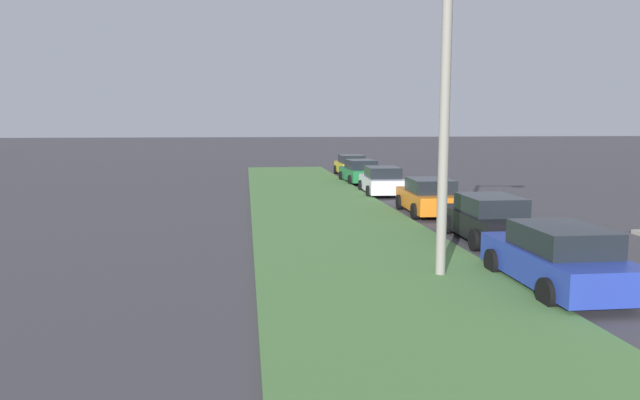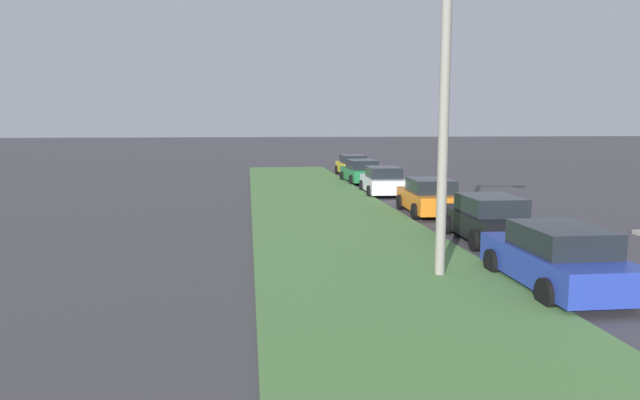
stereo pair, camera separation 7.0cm
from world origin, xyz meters
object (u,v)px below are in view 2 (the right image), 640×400
parked_car_black (488,219)px  parked_car_green (361,172)px  parked_car_yellow (352,165)px  parked_car_blue (557,258)px  streetlight (460,93)px  parked_car_white (383,181)px  parked_car_orange (430,197)px

parked_car_black → parked_car_green: same height
parked_car_yellow → parked_car_blue: bearing=179.3°
parked_car_black → parked_car_blue: bearing=174.1°
parked_car_black → parked_car_yellow: 23.65m
parked_car_black → streetlight: 6.11m
streetlight → parked_car_white: bearing=-7.2°
parked_car_black → parked_car_orange: bearing=2.2°
parked_car_blue → parked_car_yellow: size_ratio=1.00×
parked_car_blue → parked_car_orange: (10.95, -0.54, 0.00)m
parked_car_black → streetlight: bearing=149.1°
parked_car_white → parked_car_yellow: 11.43m
parked_car_black → parked_car_white: size_ratio=0.99×
parked_car_white → parked_car_green: size_ratio=1.00×
parked_car_black → parked_car_yellow: same height
parked_car_black → parked_car_orange: size_ratio=0.99×
parked_car_black → parked_car_white: bearing=3.5°
parked_car_black → parked_car_white: same height
parked_car_white → parked_car_yellow: same height
parked_car_blue → parked_car_orange: bearing=-2.1°
parked_car_orange → parked_car_white: 6.61m
parked_car_black → streetlight: (-4.15, 2.59, 3.67)m
parked_car_blue → parked_car_orange: size_ratio=0.99×
parked_car_blue → parked_car_green: size_ratio=0.99×
parked_car_orange → parked_car_white: (6.60, 0.40, 0.00)m
parked_car_orange → parked_car_white: same height
parked_car_white → streetlight: (-16.37, 2.07, 3.67)m
parked_car_black → parked_car_yellow: size_ratio=1.00×
parked_car_white → parked_car_yellow: bearing=0.9°
parked_car_blue → parked_car_white: size_ratio=0.98×
parked_car_blue → parked_car_yellow: 28.97m
parked_car_white → parked_car_black: bearing=-174.5°
parked_car_orange → parked_car_yellow: size_ratio=1.01×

